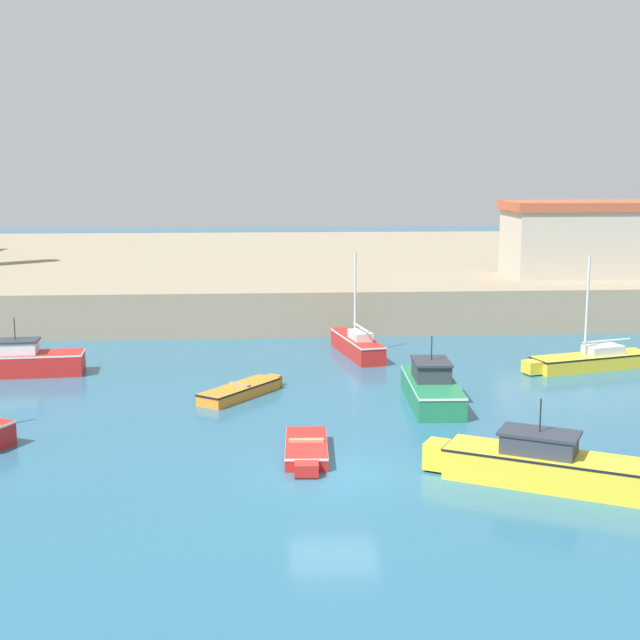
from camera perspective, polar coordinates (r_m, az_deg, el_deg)
The scene contains 10 objects.
ground_plane at distance 25.02m, azimuth 0.90°, elevation -9.74°, with size 200.00×200.00×0.00m, color #28607F.
quay_seawall at distance 63.50m, azimuth -2.05°, elevation 3.29°, with size 120.00×40.00×2.25m, color gray.
sailboat_red_0 at distance 39.93m, azimuth 2.36°, elevation -1.54°, with size 2.01×5.52×4.61m.
sailboat_yellow_2 at distance 38.89m, azimuth 16.95°, elevation -2.45°, with size 5.95×2.77×4.77m.
dinghy_red_3 at distance 26.28m, azimuth -0.88°, elevation -8.24°, with size 1.37×3.67×0.49m.
motorboat_yellow_4 at distance 24.68m, azimuth 14.03°, elevation -8.96°, with size 5.92×3.93×2.35m.
motorboat_red_5 at distance 38.07m, azimuth -18.74°, elevation -2.52°, with size 5.55×1.86×2.37m.
dinghy_orange_6 at distance 32.96m, azimuth -5.06°, elevation -4.49°, with size 3.15×3.80×0.51m.
motorboat_green_8 at distance 32.27m, azimuth 7.13°, elevation -4.26°, with size 1.83×5.79×2.42m.
harbor_shed_near_wharf at distance 52.10m, azimuth 16.40°, elevation 5.03°, with size 8.59×4.62×4.19m.
Camera 1 is at (-1.97, -23.48, 8.40)m, focal length 50.00 mm.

